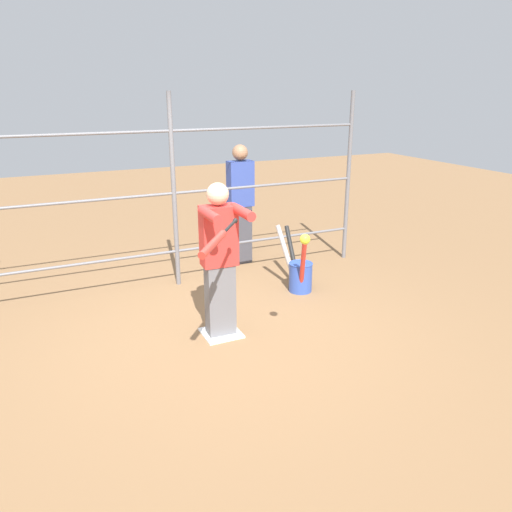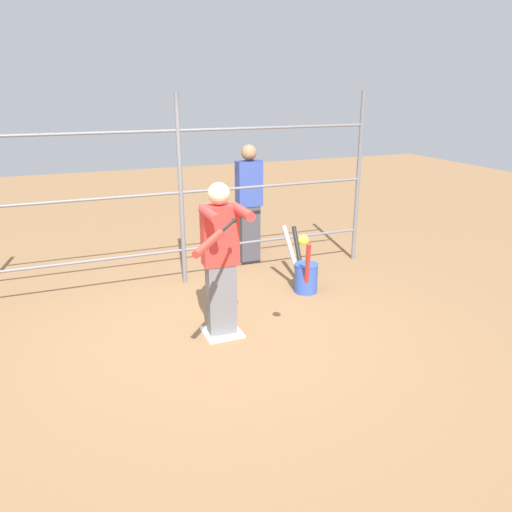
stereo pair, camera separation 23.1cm
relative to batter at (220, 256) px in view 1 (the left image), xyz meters
The scene contains 8 objects.
ground_plane 0.89m from the batter, 90.00° to the right, with size 24.00×24.00×0.00m, color olive.
home_plate 0.88m from the batter, 90.00° to the right, with size 0.40×0.40×0.02m.
fence_backstop 1.66m from the batter, 90.00° to the right, with size 5.42×0.06×2.50m.
batter is the anchor object (origin of this frame).
baseball_bat_swinging 0.97m from the batter, 67.60° to the left, with size 0.59×0.67×0.13m.
softball_in_flight 1.01m from the batter, 124.06° to the left, with size 0.10×0.10×0.10m.
bat_bucket 1.69m from the batter, 151.78° to the right, with size 0.37×1.04×0.84m.
bystander_behind_fence 2.37m from the batter, 118.38° to the right, with size 0.37×0.23×1.77m.
Camera 1 is at (1.70, 4.56, 2.53)m, focal length 35.00 mm.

